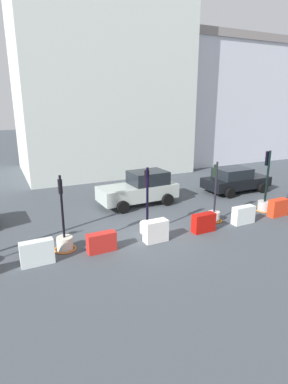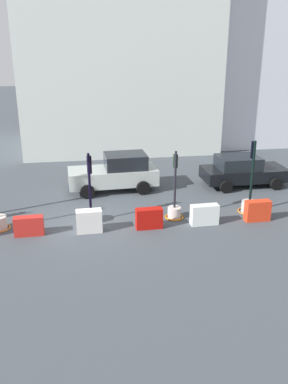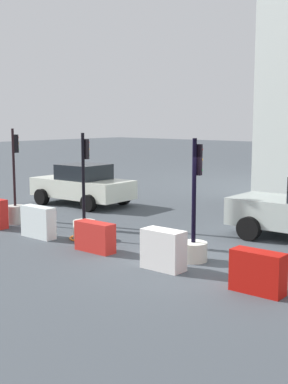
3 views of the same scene
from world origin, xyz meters
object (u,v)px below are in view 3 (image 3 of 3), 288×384
traffic_light_1 (84,224)px  construction_barrier_3 (163,250)px  traffic_light_2 (194,239)px  construction_barrier_2 (95,237)px  construction_barrier_4 (258,272)px  traffic_light_0 (15,206)px  construction_barrier_1 (38,222)px  car_white_van (83,185)px

traffic_light_1 → construction_barrier_3: (3.58, -0.85, 0.02)m
traffic_light_2 → construction_barrier_2: bearing=-158.8°
construction_barrier_2 → construction_barrier_4: (4.71, -0.10, 0.04)m
traffic_light_0 → construction_barrier_2: 4.65m
construction_barrier_1 → construction_barrier_2: 2.38m
construction_barrier_2 → construction_barrier_3: (2.32, -0.08, 0.07)m
traffic_light_0 → traffic_light_2: 7.01m
construction_barrier_2 → traffic_light_1: bearing=148.4°
construction_barrier_2 → traffic_light_0: bearing=170.4°
traffic_light_2 → construction_barrier_4: size_ratio=2.74×
traffic_light_2 → construction_barrier_4: 2.51m
traffic_light_1 → construction_barrier_3: bearing=-13.3°
construction_barrier_3 → traffic_light_1: bearing=166.7°
traffic_light_2 → construction_barrier_3: size_ratio=2.91×
traffic_light_0 → construction_barrier_3: traffic_light_0 is taller
traffic_light_2 → construction_barrier_4: traffic_light_2 is taller
traffic_light_1 → construction_barrier_2: 1.47m
construction_barrier_1 → traffic_light_2: bearing=10.9°
construction_barrier_3 → construction_barrier_4: bearing=-0.5°
traffic_light_1 → construction_barrier_2: size_ratio=2.65×
traffic_light_1 → construction_barrier_1: traffic_light_1 is taller
traffic_light_0 → construction_barrier_1: 2.33m
construction_barrier_3 → construction_barrier_4: construction_barrier_3 is taller
traffic_light_2 → construction_barrier_1: traffic_light_2 is taller
construction_barrier_4 → traffic_light_0: bearing=174.6°
construction_barrier_1 → car_white_van: car_white_van is taller
car_white_van → construction_barrier_3: bearing=-30.9°
traffic_light_0 → traffic_light_2: size_ratio=1.05×
traffic_light_2 → car_white_van: size_ratio=0.69×
traffic_light_0 → construction_barrier_1: traffic_light_0 is taller
traffic_light_0 → car_white_van: size_ratio=0.72×
construction_barrier_3 → construction_barrier_2: bearing=178.1°
traffic_light_0 → construction_barrier_2: traffic_light_0 is taller
traffic_light_1 → construction_barrier_4: 6.03m
traffic_light_0 → traffic_light_2: (7.00, 0.17, -0.02)m
construction_barrier_3 → car_white_van: (-8.00, 4.79, 0.34)m
construction_barrier_2 → car_white_van: (-5.68, 4.71, 0.41)m
construction_barrier_2 → construction_barrier_4: construction_barrier_4 is taller
car_white_van → construction_barrier_4: bearing=-24.8°
construction_barrier_1 → car_white_van: bearing=125.2°
traffic_light_0 → traffic_light_2: bearing=1.4°
construction_barrier_4 → construction_barrier_2: bearing=178.8°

